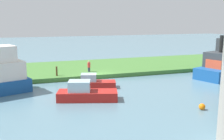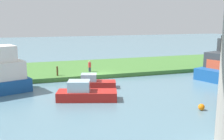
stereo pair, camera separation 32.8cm
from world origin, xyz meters
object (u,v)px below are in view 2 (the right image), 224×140
Objects in this scene: marker_buoy at (201,107)px; mooring_post at (57,71)px; pontoon_yellow at (93,83)px; person_on_bank at (90,66)px; houseboat_blue at (85,93)px.

mooring_post is at bearing -56.64° from marker_buoy.
pontoon_yellow is 9.16× the size of marker_buoy.
person_on_bank is at bearing -100.17° from pontoon_yellow.
mooring_post is (4.11, 1.17, -0.16)m from person_on_bank.
marker_buoy is at bearing 123.61° from pontoon_yellow.
person_on_bank reaches higher than marker_buoy.
person_on_bank is 2.78× the size of marker_buoy.
marker_buoy is (-7.95, 5.42, -0.36)m from houseboat_blue.
mooring_post reaches higher than marker_buoy.
person_on_bank is 0.25× the size of houseboat_blue.
houseboat_blue is at bearing 74.25° from person_on_bank.
pontoon_yellow is at bearing -56.39° from marker_buoy.
person_on_bank is 1.28× the size of mooring_post.
marker_buoy is at bearing 123.36° from mooring_post.
pontoon_yellow reaches higher than marker_buoy.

